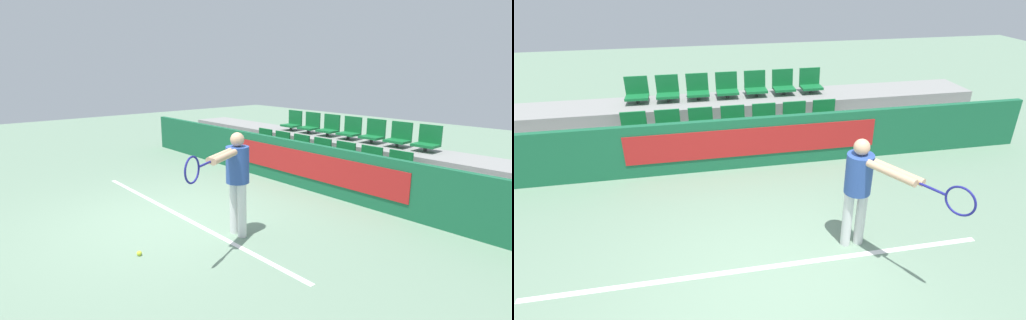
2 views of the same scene
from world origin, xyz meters
TOP-DOWN VIEW (x-y plane):
  - ground_plane at (0.00, 0.00)m, footprint 30.00×30.00m
  - court_baseline at (0.00, 0.27)m, footprint 5.73×0.08m
  - barrier_wall at (0.01, 3.00)m, footprint 11.32×0.14m
  - bleacher_tier_front at (0.00, 3.63)m, footprint 10.92×1.08m
  - bleacher_tier_middle at (0.00, 4.71)m, footprint 10.92×1.08m
  - stadium_chair_0 at (-1.85, 3.75)m, footprint 0.46×0.37m
  - stadium_chair_1 at (-1.24, 3.75)m, footprint 0.46×0.37m
  - stadium_chair_2 at (-0.62, 3.75)m, footprint 0.46×0.37m
  - stadium_chair_3 at (0.00, 3.75)m, footprint 0.46×0.37m
  - stadium_chair_4 at (0.62, 3.75)m, footprint 0.46×0.37m
  - stadium_chair_5 at (1.24, 3.75)m, footprint 0.46×0.37m
  - stadium_chair_6 at (1.85, 3.75)m, footprint 0.46×0.37m
  - stadium_chair_7 at (-1.85, 4.83)m, footprint 0.46×0.37m
  - stadium_chair_8 at (-1.24, 4.83)m, footprint 0.46×0.37m
  - stadium_chair_9 at (-0.62, 4.83)m, footprint 0.46×0.37m
  - stadium_chair_10 at (0.00, 4.83)m, footprint 0.46×0.37m
  - stadium_chair_11 at (0.62, 4.83)m, footprint 0.46×0.37m
  - stadium_chair_12 at (1.24, 4.83)m, footprint 0.46×0.37m
  - stadium_chair_13 at (1.85, 4.83)m, footprint 0.46×0.37m
  - tennis_player at (1.23, 0.45)m, footprint 0.83×1.42m

SIDE VIEW (x-z plane):
  - ground_plane at x=0.00m, z-range 0.00..0.00m
  - court_baseline at x=0.00m, z-range 0.00..0.01m
  - bleacher_tier_front at x=0.00m, z-range 0.00..0.39m
  - bleacher_tier_middle at x=0.00m, z-range 0.00..0.77m
  - barrier_wall at x=0.01m, z-range 0.00..0.95m
  - stadium_chair_0 at x=-1.85m, z-range 0.34..0.87m
  - stadium_chair_1 at x=-1.24m, z-range 0.34..0.87m
  - stadium_chair_2 at x=-0.62m, z-range 0.34..0.87m
  - stadium_chair_3 at x=0.00m, z-range 0.34..0.87m
  - stadium_chair_4 at x=0.62m, z-range 0.34..0.87m
  - stadium_chair_5 at x=1.24m, z-range 0.34..0.87m
  - stadium_chair_6 at x=1.85m, z-range 0.34..0.87m
  - tennis_player at x=1.23m, z-range 0.19..1.71m
  - stadium_chair_7 at x=-1.85m, z-range 0.73..1.25m
  - stadium_chair_8 at x=-1.24m, z-range 0.73..1.25m
  - stadium_chair_9 at x=-0.62m, z-range 0.73..1.25m
  - stadium_chair_10 at x=0.00m, z-range 0.73..1.25m
  - stadium_chair_11 at x=0.62m, z-range 0.73..1.25m
  - stadium_chair_12 at x=1.24m, z-range 0.73..1.25m
  - stadium_chair_13 at x=1.85m, z-range 0.73..1.25m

